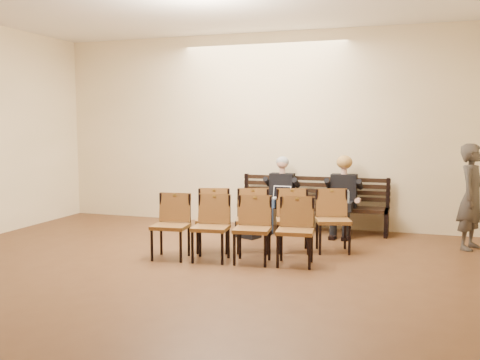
{
  "coord_description": "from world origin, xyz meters",
  "views": [
    {
      "loc": [
        2.68,
        -4.46,
        1.86
      ],
      "look_at": [
        -0.14,
        4.05,
        0.92
      ],
      "focal_mm": 40.0,
      "sensor_mm": 36.0,
      "label": 1
    }
  ],
  "objects_px": {
    "laptop": "(280,200)",
    "passerby": "(472,189)",
    "bench": "(312,218)",
    "seated_woman": "(343,198)",
    "chair_row_back": "(231,229)",
    "seated_man": "(281,195)",
    "bag": "(248,230)",
    "water_bottle": "(347,204)",
    "chair_row_front": "(273,221)"
  },
  "relations": [
    {
      "from": "chair_row_front",
      "to": "chair_row_back",
      "type": "bearing_deg",
      "value": -134.12
    },
    {
      "from": "water_bottle",
      "to": "passerby",
      "type": "relative_size",
      "value": 0.12
    },
    {
      "from": "bench",
      "to": "seated_woman",
      "type": "xyz_separation_m",
      "value": [
        0.54,
        -0.12,
        0.39
      ]
    },
    {
      "from": "water_bottle",
      "to": "bag",
      "type": "xyz_separation_m",
      "value": [
        -1.54,
        -0.48,
        -0.43
      ]
    },
    {
      "from": "seated_woman",
      "to": "laptop",
      "type": "relative_size",
      "value": 4.02
    },
    {
      "from": "seated_man",
      "to": "bag",
      "type": "relative_size",
      "value": 3.43
    },
    {
      "from": "water_bottle",
      "to": "chair_row_front",
      "type": "distance_m",
      "value": 1.57
    },
    {
      "from": "seated_woman",
      "to": "water_bottle",
      "type": "distance_m",
      "value": 0.3
    },
    {
      "from": "bench",
      "to": "water_bottle",
      "type": "height_order",
      "value": "water_bottle"
    },
    {
      "from": "laptop",
      "to": "passerby",
      "type": "relative_size",
      "value": 0.17
    },
    {
      "from": "bag",
      "to": "chair_row_front",
      "type": "distance_m",
      "value": 1.07
    },
    {
      "from": "seated_man",
      "to": "chair_row_front",
      "type": "xyz_separation_m",
      "value": [
        0.27,
        -1.55,
        -0.16
      ]
    },
    {
      "from": "seated_woman",
      "to": "passerby",
      "type": "bearing_deg",
      "value": -13.81
    },
    {
      "from": "water_bottle",
      "to": "chair_row_back",
      "type": "height_order",
      "value": "chair_row_back"
    },
    {
      "from": "laptop",
      "to": "passerby",
      "type": "bearing_deg",
      "value": 4.11
    },
    {
      "from": "bench",
      "to": "chair_row_back",
      "type": "xyz_separation_m",
      "value": [
        -0.64,
        -2.42,
        0.23
      ]
    },
    {
      "from": "bench",
      "to": "seated_woman",
      "type": "bearing_deg",
      "value": -12.42
    },
    {
      "from": "passerby",
      "to": "bench",
      "type": "bearing_deg",
      "value": 99.19
    },
    {
      "from": "seated_woman",
      "to": "chair_row_front",
      "type": "distance_m",
      "value": 1.76
    },
    {
      "from": "laptop",
      "to": "chair_row_front",
      "type": "bearing_deg",
      "value": -70.67
    },
    {
      "from": "seated_man",
      "to": "chair_row_back",
      "type": "xyz_separation_m",
      "value": [
        -0.11,
        -2.3,
        -0.17
      ]
    },
    {
      "from": "seated_man",
      "to": "bag",
      "type": "height_order",
      "value": "seated_man"
    },
    {
      "from": "chair_row_back",
      "to": "seated_man",
      "type": "bearing_deg",
      "value": 80.63
    },
    {
      "from": "bench",
      "to": "seated_man",
      "type": "bearing_deg",
      "value": -167.23
    },
    {
      "from": "bag",
      "to": "seated_man",
      "type": "bearing_deg",
      "value": 64.49
    },
    {
      "from": "water_bottle",
      "to": "passerby",
      "type": "height_order",
      "value": "passerby"
    },
    {
      "from": "seated_man",
      "to": "chair_row_back",
      "type": "height_order",
      "value": "seated_man"
    },
    {
      "from": "passerby",
      "to": "water_bottle",
      "type": "bearing_deg",
      "value": 106.35
    },
    {
      "from": "bench",
      "to": "chair_row_front",
      "type": "xyz_separation_m",
      "value": [
        -0.26,
        -1.67,
        0.23
      ]
    },
    {
      "from": "laptop",
      "to": "bench",
      "type": "bearing_deg",
      "value": 41.91
    },
    {
      "from": "passerby",
      "to": "chair_row_back",
      "type": "height_order",
      "value": "passerby"
    },
    {
      "from": "seated_man",
      "to": "passerby",
      "type": "distance_m",
      "value": 3.08
    },
    {
      "from": "bench",
      "to": "laptop",
      "type": "xyz_separation_m",
      "value": [
        -0.49,
        -0.31,
        0.34
      ]
    },
    {
      "from": "bench",
      "to": "bag",
      "type": "height_order",
      "value": "bench"
    },
    {
      "from": "laptop",
      "to": "water_bottle",
      "type": "xyz_separation_m",
      "value": [
        1.14,
        -0.08,
        -0.0
      ]
    },
    {
      "from": "bag",
      "to": "chair_row_back",
      "type": "bearing_deg",
      "value": -81.01
    },
    {
      "from": "water_bottle",
      "to": "chair_row_back",
      "type": "xyz_separation_m",
      "value": [
        -1.3,
        -2.02,
        -0.11
      ]
    },
    {
      "from": "bench",
      "to": "water_bottle",
      "type": "relative_size",
      "value": 11.91
    },
    {
      "from": "bench",
      "to": "laptop",
      "type": "distance_m",
      "value": 0.67
    },
    {
      "from": "seated_woman",
      "to": "chair_row_front",
      "type": "xyz_separation_m",
      "value": [
        -0.8,
        -1.55,
        -0.16
      ]
    },
    {
      "from": "seated_man",
      "to": "bag",
      "type": "xyz_separation_m",
      "value": [
        -0.36,
        -0.75,
        -0.49
      ]
    },
    {
      "from": "chair_row_front",
      "to": "chair_row_back",
      "type": "height_order",
      "value": "chair_row_front"
    },
    {
      "from": "passerby",
      "to": "chair_row_back",
      "type": "bearing_deg",
      "value": 142.73
    },
    {
      "from": "seated_man",
      "to": "water_bottle",
      "type": "height_order",
      "value": "seated_man"
    },
    {
      "from": "bag",
      "to": "chair_row_front",
      "type": "xyz_separation_m",
      "value": [
        0.63,
        -0.8,
        0.32
      ]
    },
    {
      "from": "seated_man",
      "to": "seated_woman",
      "type": "distance_m",
      "value": 1.07
    },
    {
      "from": "bench",
      "to": "chair_row_back",
      "type": "bearing_deg",
      "value": -104.92
    },
    {
      "from": "passerby",
      "to": "chair_row_back",
      "type": "distance_m",
      "value": 3.66
    },
    {
      "from": "bench",
      "to": "chair_row_back",
      "type": "height_order",
      "value": "chair_row_back"
    },
    {
      "from": "seated_woman",
      "to": "bag",
      "type": "height_order",
      "value": "seated_woman"
    }
  ]
}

